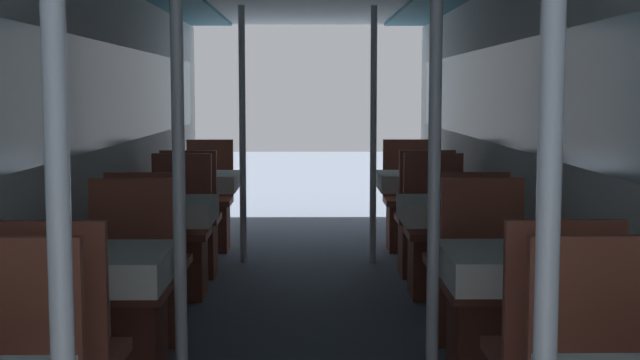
# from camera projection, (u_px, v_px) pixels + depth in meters

# --- Properties ---
(wall_left) EXTENTS (0.05, 10.16, 2.16)m
(wall_left) POSITION_uv_depth(u_px,v_px,m) (75.00, 149.00, 4.96)
(wall_left) COLOR silver
(wall_left) RESTS_ON ground_plane
(wall_right) EXTENTS (0.05, 10.16, 2.16)m
(wall_right) POSITION_uv_depth(u_px,v_px,m) (538.00, 149.00, 4.99)
(wall_right) COLOR silver
(wall_right) RESTS_ON ground_plane
(support_pole_left_0) EXTENTS (0.06, 0.06, 2.16)m
(support_pole_left_0) POSITION_uv_depth(u_px,v_px,m) (60.00, 257.00, 2.00)
(support_pole_left_0) COLOR silver
(support_pole_left_0) RESTS_ON ground_plane
(dining_table_left_1) EXTENTS (0.62, 0.62, 0.76)m
(dining_table_left_1) POSITION_uv_depth(u_px,v_px,m) (98.00, 276.00, 3.86)
(dining_table_left_1) COLOR #4C4C51
(dining_table_left_1) RESTS_ON ground_plane
(chair_left_far_1) EXTENTS (0.43, 0.43, 1.01)m
(chair_left_far_1) POSITION_uv_depth(u_px,v_px,m) (127.00, 320.00, 4.47)
(chair_left_far_1) COLOR brown
(chair_left_far_1) RESTS_ON ground_plane
(support_pole_left_1) EXTENTS (0.06, 0.06, 2.16)m
(support_pole_left_1) POSITION_uv_depth(u_px,v_px,m) (179.00, 178.00, 3.83)
(support_pole_left_1) COLOR silver
(support_pole_left_1) RESTS_ON ground_plane
(dining_table_left_2) EXTENTS (0.62, 0.62, 0.76)m
(dining_table_left_2) POSITION_uv_depth(u_px,v_px,m) (166.00, 217.00, 5.69)
(dining_table_left_2) COLOR #4C4C51
(dining_table_left_2) RESTS_ON ground_plane
(chair_left_near_2) EXTENTS (0.43, 0.43, 1.01)m
(chair_left_near_2) POSITION_uv_depth(u_px,v_px,m) (151.00, 290.00, 5.15)
(chair_left_near_2) COLOR brown
(chair_left_near_2) RESTS_ON ground_plane
(chair_left_far_2) EXTENTS (0.43, 0.43, 1.01)m
(chair_left_far_2) POSITION_uv_depth(u_px,v_px,m) (180.00, 253.00, 6.30)
(chair_left_far_2) COLOR brown
(chair_left_far_2) RESTS_ON ground_plane
(dining_table_left_3) EXTENTS (0.62, 0.62, 0.76)m
(dining_table_left_3) POSITION_uv_depth(u_px,v_px,m) (201.00, 186.00, 7.51)
(dining_table_left_3) COLOR #4C4C51
(dining_table_left_3) RESTS_ON ground_plane
(chair_left_near_3) EXTENTS (0.43, 0.43, 1.01)m
(chair_left_near_3) POSITION_uv_depth(u_px,v_px,m) (192.00, 238.00, 6.97)
(chair_left_near_3) COLOR brown
(chair_left_near_3) RESTS_ON ground_plane
(chair_left_far_3) EXTENTS (0.43, 0.43, 1.01)m
(chair_left_far_3) POSITION_uv_depth(u_px,v_px,m) (209.00, 217.00, 8.12)
(chair_left_far_3) COLOR brown
(chair_left_far_3) RESTS_ON ground_plane
(support_pole_left_3) EXTENTS (0.06, 0.06, 2.16)m
(support_pole_left_3) POSITION_uv_depth(u_px,v_px,m) (243.00, 135.00, 7.48)
(support_pole_left_3) COLOR silver
(support_pole_left_3) RESTS_ON ground_plane
(support_pole_right_0) EXTENTS (0.06, 0.06, 2.16)m
(support_pole_right_0) POSITION_uv_depth(u_px,v_px,m) (547.00, 256.00, 2.01)
(support_pole_right_0) COLOR silver
(support_pole_right_0) RESTS_ON ground_plane
(dining_table_right_1) EXTENTS (0.62, 0.62, 0.76)m
(dining_table_right_1) POSITION_uv_depth(u_px,v_px,m) (515.00, 275.00, 3.89)
(dining_table_right_1) COLOR #4C4C51
(dining_table_right_1) RESTS_ON ground_plane
(chair_right_far_1) EXTENTS (0.43, 0.43, 1.01)m
(chair_right_far_1) POSITION_uv_depth(u_px,v_px,m) (487.00, 319.00, 4.50)
(chair_right_far_1) COLOR brown
(chair_right_far_1) RESTS_ON ground_plane
(support_pole_right_1) EXTENTS (0.06, 0.06, 2.16)m
(support_pole_right_1) POSITION_uv_depth(u_px,v_px,m) (434.00, 178.00, 3.84)
(support_pole_right_1) COLOR silver
(support_pole_right_1) RESTS_ON ground_plane
(dining_table_right_2) EXTENTS (0.62, 0.62, 0.76)m
(dining_table_right_2) POSITION_uv_depth(u_px,v_px,m) (449.00, 216.00, 5.71)
(dining_table_right_2) COLOR #4C4C51
(dining_table_right_2) RESTS_ON ground_plane
(chair_right_near_2) EXTENTS (0.43, 0.43, 1.01)m
(chair_right_near_2) POSITION_uv_depth(u_px,v_px,m) (464.00, 289.00, 5.17)
(chair_right_near_2) COLOR brown
(chair_right_near_2) RESTS_ON ground_plane
(chair_right_far_2) EXTENTS (0.43, 0.43, 1.01)m
(chair_right_far_2) POSITION_uv_depth(u_px,v_px,m) (436.00, 253.00, 6.32)
(chair_right_far_2) COLOR brown
(chair_right_far_2) RESTS_ON ground_plane
(dining_table_right_3) EXTENTS (0.62, 0.62, 0.76)m
(dining_table_right_3) POSITION_uv_depth(u_px,v_px,m) (415.00, 186.00, 7.54)
(dining_table_right_3) COLOR #4C4C51
(dining_table_right_3) RESTS_ON ground_plane
(chair_right_near_3) EXTENTS (0.43, 0.43, 1.01)m
(chair_right_near_3) POSITION_uv_depth(u_px,v_px,m) (424.00, 237.00, 6.99)
(chair_right_near_3) COLOR brown
(chair_right_near_3) RESTS_ON ground_plane
(chair_right_far_3) EXTENTS (0.43, 0.43, 1.01)m
(chair_right_far_3) POSITION_uv_depth(u_px,v_px,m) (407.00, 217.00, 8.15)
(chair_right_far_3) COLOR brown
(chair_right_far_3) RESTS_ON ground_plane
(support_pole_right_3) EXTENTS (0.06, 0.06, 2.16)m
(support_pole_right_3) POSITION_uv_depth(u_px,v_px,m) (373.00, 135.00, 7.49)
(support_pole_right_3) COLOR silver
(support_pole_right_3) RESTS_ON ground_plane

